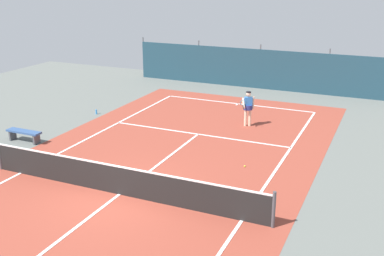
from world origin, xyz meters
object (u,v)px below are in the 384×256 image
tennis_ball_near_player (245,166)px  courtside_bench (24,133)px  tennis_player (248,106)px  tennis_ball_midcourt (243,102)px  water_bottle (96,112)px  tennis_net (119,180)px  parked_car (275,69)px

tennis_ball_near_player → courtside_bench: courtside_bench is taller
courtside_bench → tennis_player: bearing=36.4°
tennis_ball_midcourt → tennis_ball_near_player: bearing=-71.6°
water_bottle → tennis_ball_near_player: bearing=-21.0°
tennis_net → tennis_ball_near_player: bearing=51.5°
tennis_player → tennis_ball_midcourt: size_ratio=24.85×
tennis_ball_midcourt → courtside_bench: bearing=-123.6°
tennis_net → tennis_player: 8.59m
tennis_player → water_bottle: size_ratio=6.83×
tennis_net → courtside_bench: tennis_net is taller
tennis_ball_midcourt → water_bottle: bearing=-139.8°
tennis_net → water_bottle: tennis_net is taller
tennis_player → tennis_ball_midcourt: (-1.47, 3.87, -0.93)m
tennis_player → parked_car: size_ratio=0.38×
tennis_net → water_bottle: bearing=129.5°
parked_car → courtside_bench: parked_car is taller
tennis_net → parked_car: parked_car is taller
tennis_net → tennis_player: size_ratio=6.17×
tennis_player → parked_car: (-1.18, 9.62, -0.12)m
tennis_ball_near_player → tennis_ball_midcourt: size_ratio=1.00×
tennis_ball_midcourt → parked_car: (0.29, 5.75, 0.81)m
tennis_ball_near_player → parked_car: parked_car is taller
courtside_bench → tennis_ball_near_player: bearing=7.2°
tennis_net → water_bottle: 9.30m
tennis_player → water_bottle: tennis_player is taller
parked_car → tennis_ball_midcourt: bearing=89.9°
tennis_ball_midcourt → parked_car: bearing=87.2°
tennis_net → parked_car: 18.05m
tennis_ball_near_player → water_bottle: water_bottle is taller
water_bottle → parked_car: bearing=59.7°
tennis_net → tennis_player: (1.62, 8.42, 0.45)m
tennis_ball_midcourt → water_bottle: 7.94m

